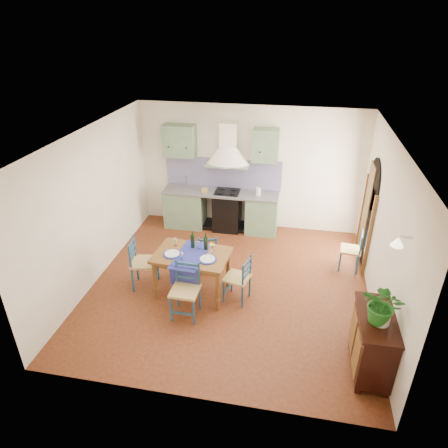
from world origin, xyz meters
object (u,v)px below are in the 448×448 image
(dining_table, at_px, (192,259))
(sideboard, at_px, (372,341))
(chair_near, at_px, (186,290))
(potted_plant, at_px, (384,305))

(dining_table, distance_m, sideboard, 3.13)
(dining_table, bearing_deg, chair_near, -85.91)
(dining_table, bearing_deg, sideboard, -23.20)
(dining_table, xyz_separation_m, chair_near, (0.04, -0.59, -0.22))
(chair_near, distance_m, sideboard, 2.90)
(dining_table, distance_m, chair_near, 0.63)
(chair_near, relative_size, sideboard, 0.91)
(sideboard, bearing_deg, potted_plant, -86.96)
(chair_near, bearing_deg, potted_plant, -14.62)
(dining_table, relative_size, sideboard, 1.27)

